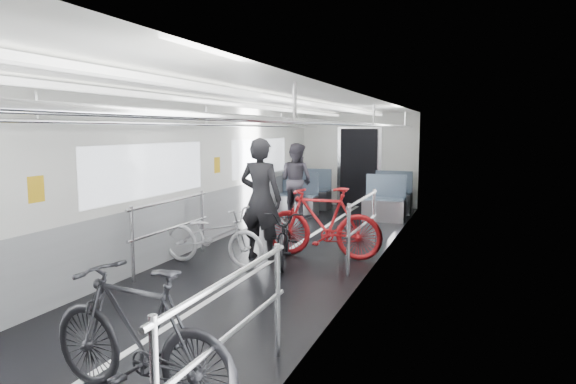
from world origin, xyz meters
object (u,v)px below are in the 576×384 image
object	(u,v)px
bike_right_near	(139,335)
person_seated	(296,180)
bike_aisle	(286,236)
bike_right_far	(323,222)
person_standing	(261,199)
bike_left_far	(213,236)

from	to	relation	value
bike_right_near	person_seated	size ratio (longest dim) A/B	1.02
bike_aisle	bike_right_far	bearing A→B (deg)	31.38
bike_right_near	person_standing	size ratio (longest dim) A/B	0.92
bike_right_far	person_standing	bearing A→B (deg)	-66.65
bike_right_near	bike_aisle	xyz separation A→B (m)	(-0.40, 4.08, -0.10)
person_seated	bike_left_far	bearing A→B (deg)	111.86
bike_right_near	person_standing	world-z (taller)	person_standing
bike_right_far	bike_left_far	bearing A→B (deg)	-55.52
bike_left_far	bike_right_far	bearing A→B (deg)	-52.02
bike_left_far	bike_aisle	bearing A→B (deg)	-60.07
bike_right_near	bike_left_far	bearing A→B (deg)	-151.91
bike_right_far	person_seated	world-z (taller)	person_seated
bike_aisle	person_seated	size ratio (longest dim) A/B	0.93
bike_aisle	person_seated	xyz separation A→B (m)	(-1.19, 3.87, 0.43)
bike_left_far	bike_right_far	size ratio (longest dim) A/B	0.90
bike_left_far	bike_aisle	size ratio (longest dim) A/B	1.07
bike_aisle	person_standing	size ratio (longest dim) A/B	0.84
bike_right_far	bike_aisle	world-z (taller)	bike_right_far
bike_left_far	bike_aisle	distance (m)	1.07
bike_aisle	bike_right_near	bearing A→B (deg)	-101.34
bike_left_far	bike_right_near	size ratio (longest dim) A/B	0.97
bike_right_near	bike_aisle	distance (m)	4.10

